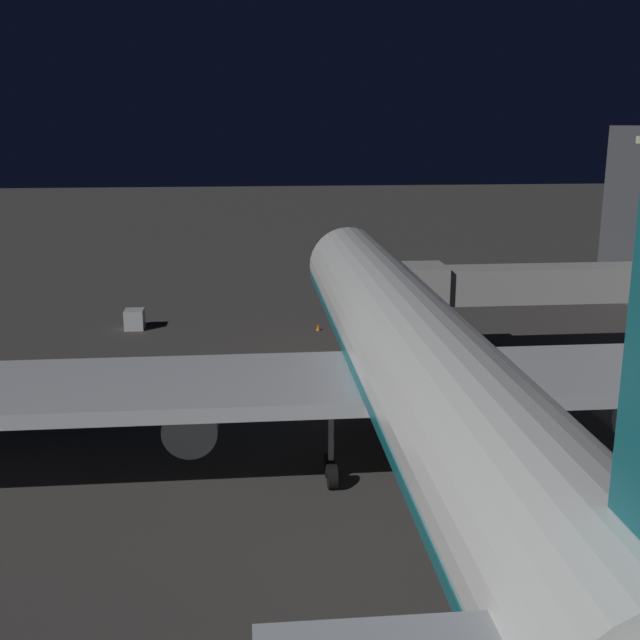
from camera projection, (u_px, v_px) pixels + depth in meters
name	position (u px, v px, depth m)	size (l,w,h in m)	color
ground_plane	(372.00, 388.00, 51.39)	(320.00, 320.00, 0.00)	#383533
airliner_at_gate	(419.00, 367.00, 37.08)	(54.87, 59.37, 20.32)	silver
jet_bridge	(542.00, 284.00, 55.24)	(24.11, 3.40, 7.39)	#9E9E99
baggage_container_mid_row	(135.00, 319.00, 65.68)	(1.58, 1.68, 1.68)	#B7BABF
traffic_cone_nose_port	(370.00, 326.00, 65.74)	(0.36, 0.36, 0.55)	orange
traffic_cone_nose_starboard	(318.00, 327.00, 65.34)	(0.36, 0.36, 0.55)	orange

